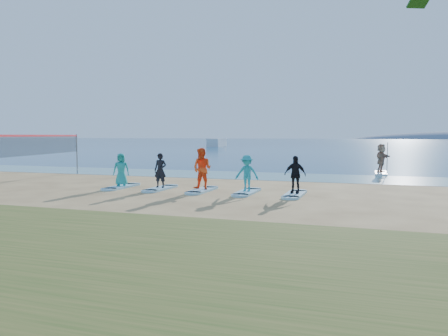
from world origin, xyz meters
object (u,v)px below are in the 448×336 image
(surfboard_0, at_px, (121,187))
(student_3, at_px, (247,173))
(surfboard_1, at_px, (161,188))
(volleyball_net, at_px, (40,145))
(student_4, at_px, (295,175))
(student_2, at_px, (202,169))
(surfboard_4, at_px, (295,194))
(boat_offshore_a, at_px, (217,146))
(surfboard_3, at_px, (247,192))
(student_0, at_px, (121,170))
(surfboard_2, at_px, (202,190))
(student_1, at_px, (160,170))
(paddleboard, at_px, (381,173))
(paddleboarder, at_px, (381,158))

(surfboard_0, relative_size, student_3, 1.45)
(surfboard_1, bearing_deg, volleyball_net, 169.69)
(surfboard_0, distance_m, student_4, 8.13)
(student_2, bearing_deg, surfboard_4, 8.81)
(boat_offshore_a, xyz_separation_m, student_2, (25.13, -71.87, 0.99))
(surfboard_3, bearing_deg, student_0, 180.00)
(volleyball_net, height_order, surfboard_0, volleyball_net)
(surfboard_0, relative_size, surfboard_3, 1.00)
(surfboard_3, bearing_deg, surfboard_2, 180.00)
(boat_offshore_a, distance_m, student_1, 75.50)
(surfboard_4, relative_size, student_4, 1.44)
(student_0, xyz_separation_m, student_1, (2.02, 0.00, 0.02))
(boat_offshore_a, distance_m, surfboard_4, 77.57)
(surfboard_3, xyz_separation_m, student_3, (0.00, 0.00, 0.81))
(student_1, relative_size, student_3, 1.02)
(surfboard_0, distance_m, surfboard_4, 8.09)
(student_2, bearing_deg, surfboard_2, 0.00)
(surfboard_3, bearing_deg, student_4, 0.00)
(student_0, xyz_separation_m, surfboard_3, (6.07, 0.00, -0.80))
(student_3, bearing_deg, student_4, -3.79)
(boat_offshore_a, height_order, surfboard_2, boat_offshore_a)
(student_1, height_order, surfboard_4, student_1)
(surfboard_4, xyz_separation_m, student_4, (0.00, 0.00, 0.81))
(surfboard_0, relative_size, surfboard_4, 1.00)
(surfboard_1, bearing_deg, student_3, 0.00)
(student_3, bearing_deg, surfboard_0, 176.21)
(student_3, bearing_deg, student_1, 176.21)
(volleyball_net, height_order, boat_offshore_a, volleyball_net)
(surfboard_1, xyz_separation_m, student_3, (4.05, 0.00, 0.81))
(surfboard_2, bearing_deg, student_0, 180.00)
(paddleboard, relative_size, boat_offshore_a, 0.39)
(volleyball_net, xyz_separation_m, student_4, (13.98, -1.44, -1.05))
(paddleboarder, bearing_deg, surfboard_0, 158.83)
(student_1, relative_size, student_4, 1.02)
(paddleboarder, xyz_separation_m, student_2, (-7.53, -11.53, -0.03))
(volleyball_net, distance_m, student_2, 10.08)
(student_1, bearing_deg, surfboard_1, 0.00)
(student_0, relative_size, surfboard_4, 0.69)
(surfboard_2, distance_m, student_4, 4.13)
(paddleboard, xyz_separation_m, student_3, (-5.51, -11.53, 0.79))
(student_0, xyz_separation_m, surfboard_1, (2.02, 0.00, -0.80))
(surfboard_0, bearing_deg, surfboard_3, 0.00)
(boat_offshore_a, height_order, surfboard_3, boat_offshore_a)
(surfboard_0, relative_size, student_4, 1.44)
(boat_offshore_a, relative_size, surfboard_0, 3.46)
(surfboard_1, bearing_deg, student_4, 0.00)
(student_4, bearing_deg, surfboard_4, 0.00)
(student_3, bearing_deg, paddleboard, 60.67)
(paddleboard, xyz_separation_m, student_4, (-3.49, -11.53, 0.79))
(student_3, xyz_separation_m, surfboard_4, (2.02, 0.00, -0.81))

